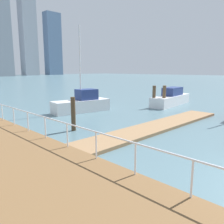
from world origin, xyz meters
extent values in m
plane|color=slate|center=(0.00, 20.00, 0.00)|extent=(300.00, 300.00, 0.00)
cube|color=#93704C|center=(3.54, 7.78, 0.09)|extent=(14.08, 2.00, 0.18)
cylinder|color=white|center=(-3.15, 2.00, 0.93)|extent=(0.06, 0.06, 1.05)
cylinder|color=white|center=(-3.15, 3.91, 0.93)|extent=(0.06, 0.06, 1.05)
cylinder|color=white|center=(-3.15, 5.83, 0.93)|extent=(0.06, 0.06, 1.05)
cylinder|color=white|center=(-3.15, 7.75, 0.93)|extent=(0.06, 0.06, 1.05)
cylinder|color=white|center=(-3.15, 9.67, 0.93)|extent=(0.06, 0.06, 1.05)
cylinder|color=white|center=(-3.15, 11.58, 0.93)|extent=(0.06, 0.06, 1.05)
cylinder|color=white|center=(-3.15, 13.50, 0.93)|extent=(0.06, 0.06, 1.05)
cylinder|color=white|center=(-3.15, 15.42, 0.93)|extent=(0.06, 0.06, 1.05)
cylinder|color=white|center=(-3.15, 8.71, 1.45)|extent=(0.06, 24.92, 0.06)
cylinder|color=brown|center=(10.74, 11.74, 1.11)|extent=(0.33, 0.33, 2.23)
cylinder|color=#473826|center=(-0.48, 11.06, 1.05)|extent=(0.28, 0.28, 2.10)
cylinder|color=brown|center=(10.16, 12.53, 1.10)|extent=(0.32, 0.32, 2.21)
cube|color=white|center=(13.10, 12.40, 0.51)|extent=(6.79, 2.42, 1.02)
cube|color=navy|center=(13.44, 12.44, 1.45)|extent=(2.86, 1.62, 0.85)
cube|color=white|center=(3.81, 15.94, 0.53)|extent=(5.40, 2.36, 1.06)
cube|color=navy|center=(4.39, 15.85, 1.54)|extent=(1.92, 1.55, 0.95)
cylinder|color=silver|center=(3.81, 15.94, 4.26)|extent=(0.12, 0.12, 6.39)
cube|color=#8C939E|center=(61.64, 146.48, 37.96)|extent=(9.27, 7.54, 75.93)
cube|color=slate|center=(83.39, 153.38, 21.94)|extent=(11.58, 6.81, 43.88)
camera|label=1|loc=(-8.59, -0.50, 3.74)|focal=36.90mm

